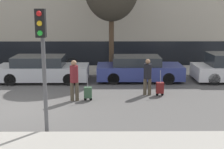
{
  "coord_description": "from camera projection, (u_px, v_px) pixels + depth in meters",
  "views": [
    {
      "loc": [
        3.67,
        -11.29,
        3.75
      ],
      "look_at": [
        3.78,
        1.8,
        0.95
      ],
      "focal_mm": 50.0,
      "sensor_mm": 36.0,
      "label": 1
    }
  ],
  "objects": [
    {
      "name": "trolley_left",
      "position": [
        88.0,
        92.0,
        12.84
      ],
      "size": [
        0.34,
        0.29,
        1.11
      ],
      "color": "#335138",
      "rests_on": "ground_plane"
    },
    {
      "name": "sidewalk_far",
      "position": [
        48.0,
        71.0,
        18.63
      ],
      "size": [
        28.0,
        3.0,
        0.12
      ],
      "color": "#A39E93",
      "rests_on": "ground_plane"
    },
    {
      "name": "pedestrian_right",
      "position": [
        148.0,
        75.0,
        13.53
      ],
      "size": [
        0.35,
        0.34,
        1.6
      ],
      "rotation": [
        0.0,
        0.0,
        2.92
      ],
      "color": "#4C4233",
      "rests_on": "ground_plane"
    },
    {
      "name": "pedestrian_left",
      "position": [
        74.0,
        78.0,
        12.67
      ],
      "size": [
        0.35,
        0.34,
        1.69
      ],
      "rotation": [
        0.0,
        0.0,
        3.21
      ],
      "color": "#4C4233",
      "rests_on": "ground_plane"
    },
    {
      "name": "parked_car_2",
      "position": [
        139.0,
        69.0,
        16.31
      ],
      "size": [
        4.43,
        1.92,
        1.3
      ],
      "color": "navy",
      "rests_on": "ground_plane"
    },
    {
      "name": "parked_car_1",
      "position": [
        42.0,
        69.0,
        16.13
      ],
      "size": [
        4.66,
        1.88,
        1.34
      ],
      "color": "#B7BABF",
      "rests_on": "ground_plane"
    },
    {
      "name": "ground_plane",
      "position": [
        13.0,
        109.0,
        11.8
      ],
      "size": [
        80.0,
        80.0,
        0.0
      ],
      "primitive_type": "plane",
      "color": "#565451"
    },
    {
      "name": "parked_bicycle",
      "position": [
        64.0,
        64.0,
        18.64
      ],
      "size": [
        1.77,
        0.06,
        0.96
      ],
      "color": "black",
      "rests_on": "sidewalk_far"
    },
    {
      "name": "traffic_light",
      "position": [
        42.0,
        47.0,
        8.95
      ],
      "size": [
        0.28,
        0.47,
        3.73
      ],
      "color": "#515154",
      "rests_on": "ground_plane"
    },
    {
      "name": "trolley_right",
      "position": [
        160.0,
        88.0,
        13.54
      ],
      "size": [
        0.34,
        0.29,
        1.13
      ],
      "color": "maroon",
      "rests_on": "ground_plane"
    }
  ]
}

